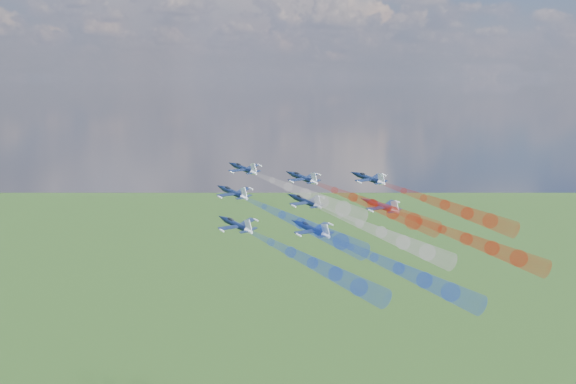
# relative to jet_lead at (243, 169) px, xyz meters

# --- Properties ---
(jet_lead) EXTENTS (14.81, 14.84, 5.93)m
(jet_lead) POSITION_rel_jet_lead_xyz_m (0.00, 0.00, 0.00)
(jet_lead) COLOR black
(trail_lead) EXTENTS (28.56, 26.49, 9.89)m
(trail_lead) POSITION_rel_jet_lead_xyz_m (16.65, -14.80, -3.67)
(trail_lead) COLOR white
(jet_inner_left) EXTENTS (14.81, 14.84, 5.93)m
(jet_inner_left) POSITION_rel_jet_lead_xyz_m (0.36, -16.44, -3.42)
(jet_inner_left) COLOR black
(trail_inner_left) EXTENTS (28.56, 26.49, 9.89)m
(trail_inner_left) POSITION_rel_jet_lead_xyz_m (17.02, -31.24, -7.09)
(trail_inner_left) COLOR blue
(jet_inner_right) EXTENTS (14.81, 14.84, 5.93)m
(jet_inner_right) POSITION_rel_jet_lead_xyz_m (15.01, -3.29, -1.63)
(jet_inner_right) COLOR black
(trail_inner_right) EXTENTS (28.56, 26.49, 9.89)m
(trail_inner_right) POSITION_rel_jet_lead_xyz_m (31.67, -18.10, -5.30)
(trail_inner_right) COLOR red
(jet_outer_left) EXTENTS (14.81, 14.84, 5.93)m
(jet_outer_left) POSITION_rel_jet_lead_xyz_m (3.93, -32.56, -7.46)
(jet_outer_left) COLOR black
(trail_outer_left) EXTENTS (28.56, 26.49, 9.89)m
(trail_outer_left) POSITION_rel_jet_lead_xyz_m (20.58, -47.36, -11.14)
(trail_outer_left) COLOR blue
(jet_center_third) EXTENTS (14.81, 14.84, 5.93)m
(jet_center_third) POSITION_rel_jet_lead_xyz_m (16.71, -15.63, -5.24)
(jet_center_third) COLOR black
(trail_center_third) EXTENTS (28.56, 26.49, 9.89)m
(trail_center_third) POSITION_rel_jet_lead_xyz_m (33.36, -30.44, -8.91)
(trail_center_third) COLOR white
(jet_outer_right) EXTENTS (14.81, 14.84, 5.93)m
(jet_outer_right) POSITION_rel_jet_lead_xyz_m (30.94, -1.47, -1.79)
(jet_outer_right) COLOR black
(trail_outer_right) EXTENTS (28.56, 26.49, 9.89)m
(trail_outer_right) POSITION_rel_jet_lead_xyz_m (47.59, -16.27, -5.46)
(trail_outer_right) COLOR red
(jet_rear_left) EXTENTS (14.81, 14.84, 5.93)m
(jet_rear_left) POSITION_rel_jet_lead_xyz_m (19.45, -33.30, -7.87)
(jet_rear_left) COLOR black
(trail_rear_left) EXTENTS (28.56, 26.49, 9.89)m
(trail_rear_left) POSITION_rel_jet_lead_xyz_m (36.10, -48.10, -11.54)
(trail_rear_left) COLOR blue
(jet_rear_right) EXTENTS (14.81, 14.84, 5.93)m
(jet_rear_right) POSITION_rel_jet_lead_xyz_m (33.61, -17.01, -5.75)
(jet_rear_right) COLOR black
(trail_rear_right) EXTENTS (28.56, 26.49, 9.89)m
(trail_rear_right) POSITION_rel_jet_lead_xyz_m (50.26, -31.82, -9.42)
(trail_rear_right) COLOR red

